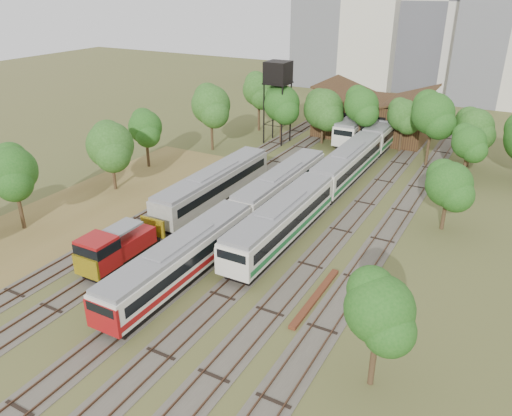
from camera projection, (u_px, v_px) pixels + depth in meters
The scene contains 15 objects.
ground at pixel (101, 375), 29.89m from camera, with size 240.00×240.00×0.00m, color #475123.
dry_grass_patch at pixel (17, 248), 44.17m from camera, with size 14.00×60.00×0.04m, color brown.
tracks at pixel (278, 216), 50.07m from camera, with size 24.60×80.00×0.19m.
railcar_red_set at pixel (239, 217), 45.63m from camera, with size 2.82×34.57×3.49m.
railcar_green_set at pixel (347, 164), 58.29m from camera, with size 3.05×52.08×3.78m.
railcar_rear at pixel (361, 125), 73.83m from camera, with size 3.14×16.08×3.89m.
shunter_locomotive at pixel (115, 249), 40.61m from camera, with size 2.61×8.10×3.42m.
old_grey_coach at pixel (214, 185), 52.29m from camera, with size 2.95×18.00×3.65m.
water_tower at pixel (278, 75), 69.07m from camera, with size 3.32×3.32×11.48m.
rail_pile_far at pixel (315, 297), 37.05m from camera, with size 0.52×8.37×0.27m, color brown.
maintenance_shed at pixel (374, 116), 75.28m from camera, with size 16.45×11.55×7.58m.
tree_band_left at pixel (66, 158), 49.79m from camera, with size 8.70×53.20×8.94m.
tree_band_far at pixel (384, 114), 65.45m from camera, with size 43.41×10.05×9.25m.
tree_band_right at pixel (443, 193), 43.08m from camera, with size 4.25×40.33×7.22m.
tower_centre at pixel (457, 0), 101.14m from camera, with size 20.00×18.00×36.00m, color beige.
Camera 1 is at (19.28, -15.64, 21.58)m, focal length 35.00 mm.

